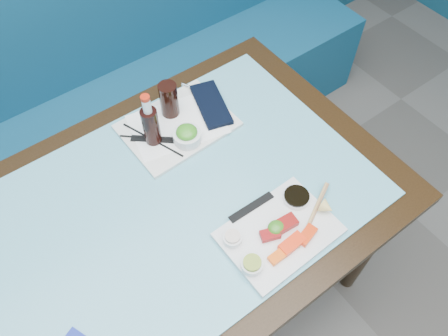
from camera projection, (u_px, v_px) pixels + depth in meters
booth_bench at (73, 120)px, 1.95m from camera, size 3.00×0.56×1.17m
dining_table at (165, 224)px, 1.33m from camera, size 1.40×0.90×0.75m
glass_top at (161, 210)px, 1.26m from camera, size 1.22×0.76×0.01m
sashimi_plate at (279, 233)px, 1.20m from camera, size 0.31×0.23×0.02m
salmon_left at (279, 256)px, 1.15m from camera, size 0.06×0.03×0.01m
salmon_mid at (292, 244)px, 1.16m from camera, size 0.07×0.04×0.02m
salmon_right at (307, 235)px, 1.18m from camera, size 0.07×0.05×0.02m
tuna_left at (270, 235)px, 1.18m from camera, size 0.06×0.05×0.02m
tuna_right at (286, 224)px, 1.20m from camera, size 0.07×0.04×0.02m
seaweed_garnish at (276, 228)px, 1.19m from camera, size 0.06×0.05×0.03m
ramekin_wasabi at (252, 265)px, 1.13m from camera, size 0.07×0.07×0.02m
wasabi_fill at (252, 263)px, 1.11m from camera, size 0.05×0.05×0.01m
ramekin_ginger at (232, 239)px, 1.17m from camera, size 0.06×0.06×0.02m
ginger_fill at (233, 236)px, 1.16m from camera, size 0.05×0.05×0.01m
soy_dish at (296, 198)px, 1.25m from camera, size 0.09×0.09×0.02m
soy_fill at (297, 196)px, 1.24m from camera, size 0.09×0.09×0.01m
lemon_wedge at (327, 208)px, 1.21m from camera, size 0.05×0.05×0.04m
chopstick_sleeve at (251, 207)px, 1.24m from camera, size 0.15×0.03×0.00m
wooden_chopstick_a at (313, 214)px, 1.22m from camera, size 0.21×0.11×0.01m
wooden_chopstick_b at (315, 212)px, 1.23m from camera, size 0.19×0.10×0.01m
serving_tray at (178, 126)px, 1.42m from camera, size 0.35×0.27×0.01m
paper_placemat at (177, 124)px, 1.42m from camera, size 0.33×0.26×0.00m
seaweed_bowl at (187, 137)px, 1.37m from camera, size 0.12×0.12×0.04m
seaweed_salad at (187, 132)px, 1.35m from camera, size 0.08×0.08×0.03m
cola_glass at (169, 100)px, 1.40m from camera, size 0.08×0.08×0.12m
navy_pouch at (211, 104)px, 1.46m from camera, size 0.14×0.22×0.02m
fork at (192, 88)px, 1.51m from camera, size 0.05×0.08×0.01m
black_chopstick_a at (153, 140)px, 1.38m from camera, size 0.09×0.22×0.01m
black_chopstick_b at (155, 139)px, 1.38m from camera, size 0.17×0.16×0.01m
tray_sleeve at (154, 139)px, 1.38m from camera, size 0.13×0.11×0.00m
cola_bottle_body at (151, 128)px, 1.33m from camera, size 0.06×0.06×0.15m
cola_bottle_neck at (147, 106)px, 1.25m from camera, size 0.03×0.03×0.05m
cola_bottle_cap at (145, 98)px, 1.22m from camera, size 0.04×0.04×0.01m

